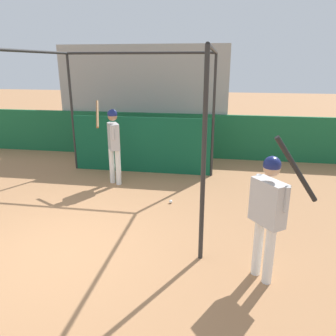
# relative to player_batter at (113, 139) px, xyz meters

# --- Properties ---
(ground_plane) EXTENTS (60.00, 60.00, 0.00)m
(ground_plane) POSITION_rel_player_batter_xyz_m (0.02, -3.11, -1.13)
(ground_plane) COLOR #A8754C
(outfield_wall) EXTENTS (24.00, 0.12, 1.38)m
(outfield_wall) POSITION_rel_player_batter_xyz_m (0.02, 2.72, -0.44)
(outfield_wall) COLOR #196038
(outfield_wall) RESTS_ON ground
(bleacher_section) EXTENTS (5.40, 4.00, 3.46)m
(bleacher_section) POSITION_rel_player_batter_xyz_m (0.02, 4.78, 0.59)
(bleacher_section) COLOR #9E9E99
(bleacher_section) RESTS_ON ground
(batting_cage) EXTENTS (3.90, 4.02, 3.16)m
(batting_cage) POSITION_rel_player_batter_xyz_m (0.43, 0.34, 0.20)
(batting_cage) COLOR #282828
(batting_cage) RESTS_ON ground
(player_batter) EXTENTS (0.75, 0.75, 2.01)m
(player_batter) POSITION_rel_player_batter_xyz_m (0.00, 0.00, 0.00)
(player_batter) COLOR white
(player_batter) RESTS_ON ground
(player_waiting) EXTENTS (0.75, 0.69, 2.13)m
(player_waiting) POSITION_rel_player_batter_xyz_m (3.24, -3.31, -0.04)
(player_waiting) COLOR white
(player_waiting) RESTS_ON ground
(baseball) EXTENTS (0.07, 0.07, 0.07)m
(baseball) POSITION_rel_player_batter_xyz_m (1.57, -0.97, -1.10)
(baseball) COLOR white
(baseball) RESTS_ON ground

